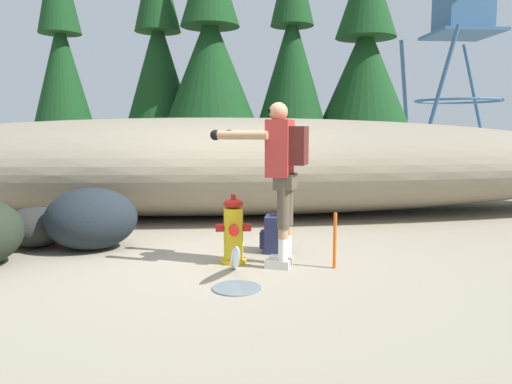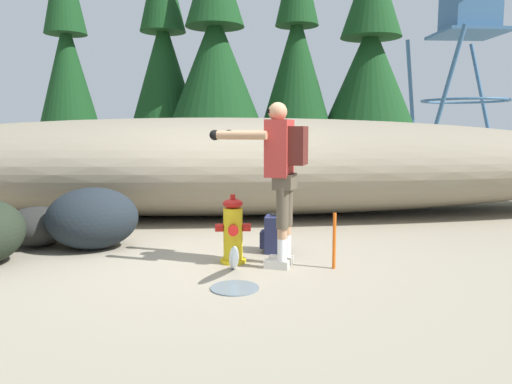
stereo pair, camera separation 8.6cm
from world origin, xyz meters
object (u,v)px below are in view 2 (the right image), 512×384
Objects in this scene: fire_hydrant at (233,232)px; boulder_small at (93,218)px; spare_backpack at (273,234)px; watchtower at (470,11)px; utility_worker at (279,164)px; survey_stake at (334,241)px; boulder_mid at (38,226)px.

fire_hydrant reaches higher than boulder_small.
boulder_small reaches higher than spare_backpack.
fire_hydrant is 0.09× the size of watchtower.
watchtower reaches higher than fire_hydrant.
utility_worker is 17.97m from watchtower.
spare_backpack is 0.06× the size of watchtower.
spare_backpack is at bearing 127.48° from survey_stake.
utility_worker is 0.22× the size of watchtower.
spare_backpack is 3.01m from boulder_mid.
watchtower is (9.66, 14.45, 5.75)m from fire_hydrant.
utility_worker reaches higher than boulder_small.
watchtower is 18.03m from survey_stake.
utility_worker is 3.29m from boulder_mid.
utility_worker is 1.00m from survey_stake.
utility_worker is 2.50m from boulder_small.
watchtower reaches higher than survey_stake.
boulder_small is (-2.21, 0.30, 0.17)m from spare_backpack.
boulder_mid is at bearing 163.13° from boulder_small.
utility_worker is 1.59× the size of boulder_small.
boulder_mid is 0.80m from boulder_small.
spare_backpack is at bearing 42.15° from fire_hydrant.
utility_worker is at bearing -19.75° from fire_hydrant.
fire_hydrant reaches higher than survey_stake.
boulder_mid is 0.11× the size of watchtower.
utility_worker is (0.49, -0.18, 0.76)m from fire_hydrant.
survey_stake is at bearing -171.99° from utility_worker.
spare_backpack is (0.49, 0.45, -0.14)m from fire_hydrant.
boulder_mid is at bearing -132.00° from watchtower.
watchtower reaches higher than utility_worker.
fire_hydrant is at bearing -123.78° from watchtower.
fire_hydrant is 1.63× the size of spare_backpack.
spare_backpack is (0.00, 0.62, -0.90)m from utility_worker.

